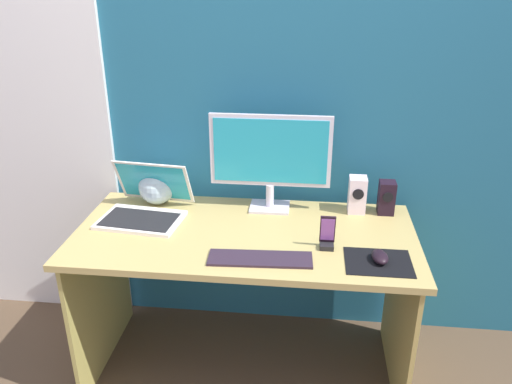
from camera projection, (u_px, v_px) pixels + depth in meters
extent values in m
plane|color=brown|center=(246.00, 365.00, 2.41)|extent=(8.00, 8.00, 0.00)
cube|color=#21627F|center=(255.00, 85.00, 2.29)|extent=(6.00, 0.04, 2.50)
cube|color=white|center=(30.00, 131.00, 2.46)|extent=(0.82, 0.02, 2.02)
cube|color=tan|center=(245.00, 235.00, 2.13)|extent=(1.43, 0.68, 0.03)
cube|color=tan|center=(101.00, 296.00, 2.34)|extent=(0.02, 0.64, 0.69)
cube|color=tan|center=(399.00, 316.00, 2.21)|extent=(0.02, 0.64, 0.69)
cube|color=silver|center=(270.00, 207.00, 2.34)|extent=(0.18, 0.14, 0.01)
cylinder|color=silver|center=(270.00, 195.00, 2.31)|extent=(0.04, 0.04, 0.11)
cube|color=silver|center=(270.00, 151.00, 2.23)|extent=(0.54, 0.02, 0.33)
cube|color=#26A5BF|center=(270.00, 152.00, 2.22)|extent=(0.50, 0.00, 0.29)
cube|color=black|center=(386.00, 198.00, 2.26)|extent=(0.07, 0.07, 0.15)
cylinder|color=black|center=(388.00, 197.00, 2.22)|extent=(0.05, 0.00, 0.05)
cube|color=white|center=(357.00, 195.00, 2.27)|extent=(0.08, 0.08, 0.17)
cylinder|color=black|center=(358.00, 194.00, 2.23)|extent=(0.05, 0.00, 0.05)
cube|color=white|center=(141.00, 220.00, 2.21)|extent=(0.37, 0.28, 0.02)
cube|color=black|center=(139.00, 219.00, 2.20)|extent=(0.33, 0.22, 0.00)
cube|color=white|center=(154.00, 182.00, 2.31)|extent=(0.36, 0.14, 0.21)
cube|color=#26A5BF|center=(153.00, 182.00, 2.31)|extent=(0.33, 0.12, 0.19)
sphere|color=silver|center=(157.00, 186.00, 2.37)|extent=(0.17, 0.17, 0.17)
cube|color=#2E202E|center=(260.00, 259.00, 1.92)|extent=(0.40, 0.13, 0.01)
cube|color=black|center=(378.00, 262.00, 1.91)|extent=(0.25, 0.20, 0.00)
ellipsoid|color=black|center=(380.00, 257.00, 1.90)|extent=(0.07, 0.11, 0.04)
cube|color=black|center=(327.00, 246.00, 2.00)|extent=(0.06, 0.05, 0.02)
cube|color=black|center=(328.00, 229.00, 1.98)|extent=(0.06, 0.03, 0.12)
cube|color=#A559BF|center=(328.00, 230.00, 1.98)|extent=(0.05, 0.02, 0.10)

